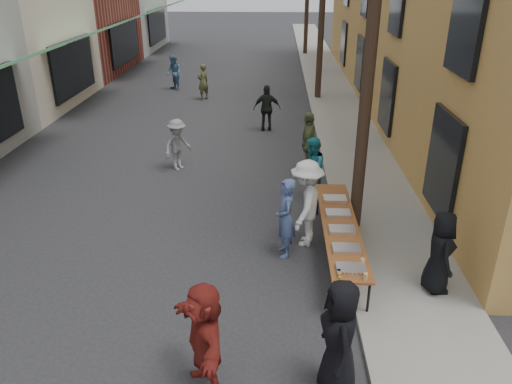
# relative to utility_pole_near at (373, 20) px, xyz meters

# --- Properties ---
(ground) EXTENTS (120.00, 120.00, 0.00)m
(ground) POSITION_rel_utility_pole_near_xyz_m (-4.30, -3.00, -4.50)
(ground) COLOR #28282B
(ground) RESTS_ON ground
(sidewalk) EXTENTS (2.20, 60.00, 0.10)m
(sidewalk) POSITION_rel_utility_pole_near_xyz_m (0.70, 12.00, -4.45)
(sidewalk) COLOR gray
(sidewalk) RESTS_ON ground
(utility_pole_near) EXTENTS (0.26, 0.26, 9.00)m
(utility_pole_near) POSITION_rel_utility_pole_near_xyz_m (0.00, 0.00, 0.00)
(utility_pole_near) COLOR #2D2116
(utility_pole_near) RESTS_ON ground
(serving_table) EXTENTS (0.70, 4.00, 0.75)m
(serving_table) POSITION_rel_utility_pole_near_xyz_m (-0.50, -1.23, -3.79)
(serving_table) COLOR brown
(serving_table) RESTS_ON ground
(catering_tray_sausage) EXTENTS (0.50, 0.33, 0.08)m
(catering_tray_sausage) POSITION_rel_utility_pole_near_xyz_m (-0.50, -2.88, -3.71)
(catering_tray_sausage) COLOR maroon
(catering_tray_sausage) RESTS_ON serving_table
(catering_tray_foil_b) EXTENTS (0.50, 0.33, 0.08)m
(catering_tray_foil_b) POSITION_rel_utility_pole_near_xyz_m (-0.50, -2.23, -3.71)
(catering_tray_foil_b) COLOR #B2B2B7
(catering_tray_foil_b) RESTS_ON serving_table
(catering_tray_buns) EXTENTS (0.50, 0.33, 0.08)m
(catering_tray_buns) POSITION_rel_utility_pole_near_xyz_m (-0.50, -1.53, -3.71)
(catering_tray_buns) COLOR tan
(catering_tray_buns) RESTS_ON serving_table
(catering_tray_foil_d) EXTENTS (0.50, 0.33, 0.08)m
(catering_tray_foil_d) POSITION_rel_utility_pole_near_xyz_m (-0.50, -0.83, -3.71)
(catering_tray_foil_d) COLOR #B2B2B7
(catering_tray_foil_d) RESTS_ON serving_table
(catering_tray_buns_end) EXTENTS (0.50, 0.33, 0.08)m
(catering_tray_buns_end) POSITION_rel_utility_pole_near_xyz_m (-0.50, -0.13, -3.71)
(catering_tray_buns_end) COLOR tan
(catering_tray_buns_end) RESTS_ON serving_table
(condiment_jar_a) EXTENTS (0.07, 0.07, 0.08)m
(condiment_jar_a) POSITION_rel_utility_pole_near_xyz_m (-0.72, -3.18, -3.71)
(condiment_jar_a) COLOR #A57F26
(condiment_jar_a) RESTS_ON serving_table
(condiment_jar_b) EXTENTS (0.07, 0.07, 0.08)m
(condiment_jar_b) POSITION_rel_utility_pole_near_xyz_m (-0.72, -3.08, -3.71)
(condiment_jar_b) COLOR #A57F26
(condiment_jar_b) RESTS_ON serving_table
(condiment_jar_c) EXTENTS (0.07, 0.07, 0.08)m
(condiment_jar_c) POSITION_rel_utility_pole_near_xyz_m (-0.72, -2.98, -3.71)
(condiment_jar_c) COLOR #A57F26
(condiment_jar_c) RESTS_ON serving_table
(cup_stack) EXTENTS (0.08, 0.08, 0.12)m
(cup_stack) POSITION_rel_utility_pole_near_xyz_m (-0.30, -3.13, -3.69)
(cup_stack) COLOR tan
(cup_stack) RESTS_ON serving_table
(guest_front_a) EXTENTS (0.65, 0.91, 1.75)m
(guest_front_a) POSITION_rel_utility_pole_near_xyz_m (-0.90, -4.70, -3.63)
(guest_front_a) COLOR black
(guest_front_a) RESTS_ON ground
(guest_front_b) EXTENTS (0.48, 0.66, 1.67)m
(guest_front_b) POSITION_rel_utility_pole_near_xyz_m (-1.59, -1.16, -3.66)
(guest_front_b) COLOR #4B5D91
(guest_front_b) RESTS_ON ground
(guest_front_c) EXTENTS (0.75, 0.89, 1.62)m
(guest_front_c) POSITION_rel_utility_pole_near_xyz_m (-0.90, 1.56, -3.69)
(guest_front_c) COLOR teal
(guest_front_c) RESTS_ON ground
(guest_front_d) EXTENTS (1.01, 1.36, 1.88)m
(guest_front_d) POSITION_rel_utility_pole_near_xyz_m (-1.15, -0.69, -3.56)
(guest_front_d) COLOR silver
(guest_front_d) RESTS_ON ground
(guest_front_e) EXTENTS (0.63, 1.12, 1.79)m
(guest_front_e) POSITION_rel_utility_pole_near_xyz_m (-0.90, 3.27, -3.60)
(guest_front_e) COLOR #5E6B3E
(guest_front_e) RESTS_ON ground
(guest_queue_back) EXTENTS (1.11, 1.64, 1.70)m
(guest_queue_back) POSITION_rel_utility_pole_near_xyz_m (-2.72, -4.75, -3.65)
(guest_queue_back) COLOR maroon
(guest_queue_back) RESTS_ON ground
(server) EXTENTS (0.53, 0.78, 1.54)m
(server) POSITION_rel_utility_pole_near_xyz_m (1.10, -2.40, -3.63)
(server) COLOR black
(server) RESTS_ON sidewalk
(passerby_left) EXTENTS (1.00, 1.11, 1.49)m
(passerby_left) POSITION_rel_utility_pole_near_xyz_m (-4.63, 3.44, -3.75)
(passerby_left) COLOR gray
(passerby_left) RESTS_ON ground
(passerby_mid) EXTENTS (0.98, 0.45, 1.64)m
(passerby_mid) POSITION_rel_utility_pole_near_xyz_m (-2.15, 7.26, -3.68)
(passerby_mid) COLOR black
(passerby_mid) RESTS_ON ground
(passerby_right) EXTENTS (0.66, 0.67, 1.56)m
(passerby_right) POSITION_rel_utility_pole_near_xyz_m (-5.06, 11.72, -3.72)
(passerby_right) COLOR brown
(passerby_right) RESTS_ON ground
(passerby_far) EXTENTS (0.97, 0.99, 1.61)m
(passerby_far) POSITION_rel_utility_pole_near_xyz_m (-6.69, 13.52, -3.69)
(passerby_far) COLOR #4D7295
(passerby_far) RESTS_ON ground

